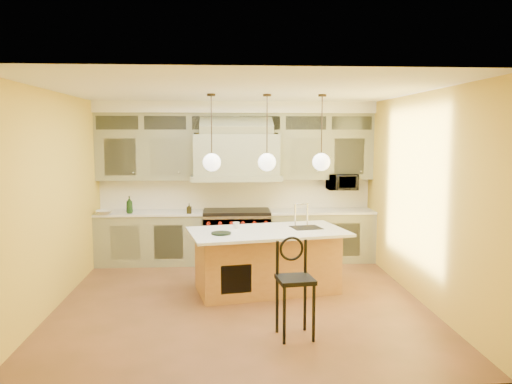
{
  "coord_description": "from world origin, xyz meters",
  "views": [
    {
      "loc": [
        -0.23,
        -6.78,
        2.33
      ],
      "look_at": [
        0.26,
        0.7,
        1.45
      ],
      "focal_mm": 35.0,
      "sensor_mm": 36.0,
      "label": 1
    }
  ],
  "objects": [
    {
      "name": "oil_bottle_a",
      "position": [
        -1.89,
        2.02,
        1.09
      ],
      "size": [
        0.13,
        0.13,
        0.31
      ],
      "primitive_type": "imported",
      "rotation": [
        0.0,
        0.0,
        -0.09
      ],
      "color": "black",
      "rests_on": "back_cabinetry"
    },
    {
      "name": "floor",
      "position": [
        0.0,
        0.0,
        0.0
      ],
      "size": [
        5.0,
        5.0,
        0.0
      ],
      "primitive_type": "plane",
      "color": "brown",
      "rests_on": "ground"
    },
    {
      "name": "fruit_bowl",
      "position": [
        -2.3,
        1.92,
        0.98
      ],
      "size": [
        0.34,
        0.34,
        0.07
      ],
      "primitive_type": "imported",
      "rotation": [
        0.0,
        0.0,
        0.15
      ],
      "color": "silver",
      "rests_on": "back_cabinetry"
    },
    {
      "name": "wall_right",
      "position": [
        2.5,
        0.0,
        1.45
      ],
      "size": [
        0.0,
        5.0,
        5.0
      ],
      "primitive_type": "plane",
      "rotation": [
        1.57,
        0.0,
        -1.57
      ],
      "color": "gold",
      "rests_on": "ground"
    },
    {
      "name": "oil_bottle_b",
      "position": [
        -0.84,
        1.92,
        1.03
      ],
      "size": [
        0.09,
        0.09,
        0.18
      ],
      "primitive_type": "imported",
      "rotation": [
        0.0,
        0.0,
        -0.09
      ],
      "color": "black",
      "rests_on": "back_cabinetry"
    },
    {
      "name": "microwave",
      "position": [
        1.95,
        2.25,
        1.45
      ],
      "size": [
        0.54,
        0.37,
        0.3
      ],
      "primitive_type": "imported",
      "color": "black",
      "rests_on": "back_cabinetry"
    },
    {
      "name": "counter_stool",
      "position": [
        0.57,
        -1.26,
        0.65
      ],
      "size": [
        0.45,
        0.45,
        1.14
      ],
      "rotation": [
        0.0,
        0.0,
        0.13
      ],
      "color": "black",
      "rests_on": "floor"
    },
    {
      "name": "cup",
      "position": [
        -0.05,
        0.6,
        0.97
      ],
      "size": [
        0.11,
        0.11,
        0.09
      ],
      "primitive_type": "imported",
      "rotation": [
        0.0,
        0.0,
        -0.06
      ],
      "color": "silver",
      "rests_on": "kitchen_island"
    },
    {
      "name": "range",
      "position": [
        0.0,
        2.14,
        0.49
      ],
      "size": [
        1.2,
        0.74,
        0.96
      ],
      "color": "silver",
      "rests_on": "floor"
    },
    {
      "name": "back_cabinetry",
      "position": [
        0.0,
        2.23,
        1.43
      ],
      "size": [
        5.0,
        0.77,
        2.9
      ],
      "color": "gray",
      "rests_on": "floor"
    },
    {
      "name": "pendant_left",
      "position": [
        -0.4,
        0.45,
        1.95
      ],
      "size": [
        0.26,
        0.26,
        1.11
      ],
      "color": "#2D2319",
      "rests_on": "ceiling"
    },
    {
      "name": "kitchen_island",
      "position": [
        0.41,
        0.45,
        0.47
      ],
      "size": [
        2.45,
        1.63,
        1.35
      ],
      "rotation": [
        0.0,
        0.0,
        0.2
      ],
      "color": "#9E6838",
      "rests_on": "floor"
    },
    {
      "name": "wall_back",
      "position": [
        0.0,
        2.5,
        1.45
      ],
      "size": [
        5.0,
        0.0,
        5.0
      ],
      "primitive_type": "plane",
      "rotation": [
        1.57,
        0.0,
        0.0
      ],
      "color": "gold",
      "rests_on": "ground"
    },
    {
      "name": "ceiling",
      "position": [
        0.0,
        0.0,
        2.9
      ],
      "size": [
        5.0,
        5.0,
        0.0
      ],
      "primitive_type": "plane",
      "rotation": [
        3.14,
        0.0,
        0.0
      ],
      "color": "white",
      "rests_on": "wall_back"
    },
    {
      "name": "wall_left",
      "position": [
        -2.5,
        0.0,
        1.45
      ],
      "size": [
        0.0,
        5.0,
        5.0
      ],
      "primitive_type": "plane",
      "rotation": [
        1.57,
        0.0,
        1.57
      ],
      "color": "gold",
      "rests_on": "ground"
    },
    {
      "name": "pendant_right",
      "position": [
        1.2,
        0.45,
        1.95
      ],
      "size": [
        0.26,
        0.26,
        1.11
      ],
      "color": "#2D2319",
      "rests_on": "ceiling"
    },
    {
      "name": "wall_front",
      "position": [
        0.0,
        -2.5,
        1.45
      ],
      "size": [
        5.0,
        0.0,
        5.0
      ],
      "primitive_type": "plane",
      "rotation": [
        -1.57,
        0.0,
        0.0
      ],
      "color": "gold",
      "rests_on": "ground"
    },
    {
      "name": "pendant_center",
      "position": [
        0.4,
        0.45,
        1.95
      ],
      "size": [
        0.26,
        0.26,
        1.11
      ],
      "color": "#2D2319",
      "rests_on": "ceiling"
    }
  ]
}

